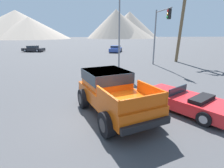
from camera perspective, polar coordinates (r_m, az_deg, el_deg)
The scene contains 9 objects.
ground_plane at distance 7.82m, azimuth -2.09°, elevation -10.42°, with size 320.00×320.00×0.00m, color #424244.
orange_pickup_truck at distance 7.82m, azimuth -0.16°, elevation -2.03°, with size 3.42×5.12×1.86m.
red_convertible_car at distance 8.94m, azimuth 22.99°, elevation -5.24°, with size 3.69×4.36×1.04m.
parked_car_blue at distance 34.01m, azimuth 1.20°, elevation 11.43°, with size 3.08×4.66×1.23m.
parked_car_dark at distance 37.91m, azimuth -24.33°, elevation 10.48°, with size 4.35×2.67×1.16m.
traffic_light_main at distance 19.60m, azimuth 15.48°, elevation 17.59°, with size 0.38×3.88×5.94m.
street_lamp_post at distance 16.93m, azimuth 2.41°, elevation 19.23°, with size 0.90×0.24×7.24m.
palm_tree_tall at distance 23.85m, azimuth 21.90°, elevation 23.07°, with size 2.78×2.71×9.16m.
distant_mountain_range at distance 129.55m, azimuth -13.91°, elevation 18.11°, with size 133.67×70.36×19.02m.
Camera 1 is at (-0.54, -6.96, 3.52)m, focal length 28.00 mm.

